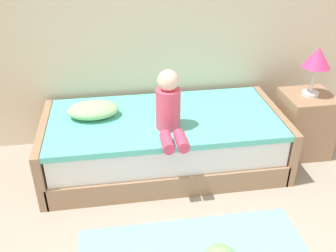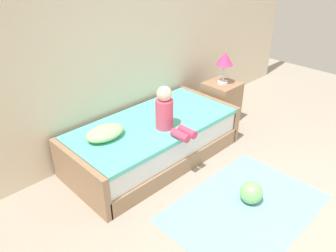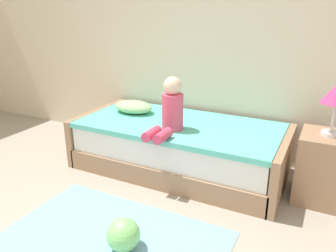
# 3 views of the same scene
# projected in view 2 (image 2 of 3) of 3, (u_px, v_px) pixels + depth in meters

# --- Properties ---
(wall_rear) EXTENTS (7.20, 0.10, 2.90)m
(wall_rear) POSITION_uv_depth(u_px,v_px,m) (114.00, 32.00, 3.72)
(wall_rear) COLOR beige
(wall_rear) RESTS_ON ground
(bed) EXTENTS (2.11, 1.00, 0.50)m
(bed) POSITION_uv_depth(u_px,v_px,m) (154.00, 141.00, 3.95)
(bed) COLOR #997556
(bed) RESTS_ON ground
(nightstand) EXTENTS (0.44, 0.44, 0.60)m
(nightstand) POSITION_uv_depth(u_px,v_px,m) (221.00, 102.00, 4.77)
(nightstand) COLOR #997556
(nightstand) RESTS_ON ground
(table_lamp) EXTENTS (0.24, 0.24, 0.45)m
(table_lamp) POSITION_uv_depth(u_px,v_px,m) (225.00, 60.00, 4.45)
(table_lamp) COLOR silver
(table_lamp) RESTS_ON nightstand
(child_figure) EXTENTS (0.20, 0.51, 0.50)m
(child_figure) POSITION_uv_depth(u_px,v_px,m) (167.00, 113.00, 3.59)
(child_figure) COLOR #E04C6B
(child_figure) RESTS_ON bed
(pillow) EXTENTS (0.44, 0.30, 0.13)m
(pillow) POSITION_uv_depth(u_px,v_px,m) (105.00, 133.00, 3.49)
(pillow) COLOR #99CC8C
(pillow) RESTS_ON bed
(toy_ball) EXTENTS (0.23, 0.23, 0.23)m
(toy_ball) POSITION_uv_depth(u_px,v_px,m) (251.00, 193.00, 3.33)
(toy_ball) COLOR #7FD872
(toy_ball) RESTS_ON ground
(area_rug) EXTENTS (1.60, 1.10, 0.01)m
(area_rug) POSITION_uv_depth(u_px,v_px,m) (245.00, 208.00, 3.30)
(area_rug) COLOR #7AA8CC
(area_rug) RESTS_ON ground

